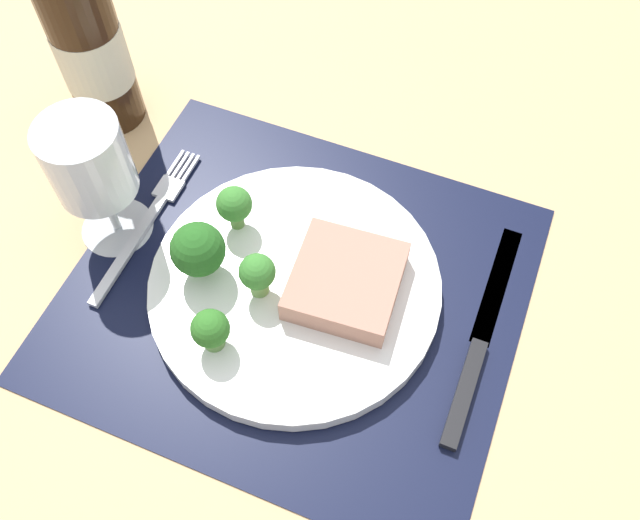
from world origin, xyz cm
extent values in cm
cube|color=tan|center=(0.00, 0.00, -1.50)|extent=(140.00, 110.00, 3.00)
cube|color=black|center=(0.00, 0.00, 0.15)|extent=(40.65, 35.94, 0.30)
cylinder|color=white|center=(0.00, 0.00, 1.10)|extent=(26.52, 26.52, 1.60)
cube|color=tan|center=(4.48, 1.07, 3.22)|extent=(9.91, 10.15, 2.64)
cylinder|color=#6B994C|center=(-2.54, -1.97, 2.84)|extent=(1.67, 1.67, 1.88)
sphere|color=#387A2D|center=(-2.54, -1.97, 5.15)|extent=(3.22, 3.22, 3.22)
cylinder|color=#5B8942|center=(-7.48, 3.73, 2.82)|extent=(1.33, 1.33, 1.83)
sphere|color=#387A2D|center=(-7.48, 3.73, 5.14)|extent=(3.33, 3.33, 3.33)
cylinder|color=#6B994C|center=(-8.13, -2.03, 2.67)|extent=(1.25, 1.25, 1.54)
sphere|color=#235B1E|center=(-8.13, -2.03, 5.51)|extent=(4.87, 4.87, 4.87)
cylinder|color=#5B8942|center=(-3.97, -8.10, 2.62)|extent=(1.82, 1.82, 1.45)
sphere|color=#2D6B23|center=(-3.97, -8.10, 4.75)|extent=(3.29, 3.29, 3.29)
cube|color=silver|center=(-16.36, -2.00, 0.55)|extent=(1.00, 13.00, 0.50)
cube|color=silver|center=(-16.36, 5.80, 0.55)|extent=(2.40, 2.60, 0.40)
cube|color=silver|center=(-17.26, 8.90, 0.55)|extent=(0.30, 3.60, 0.35)
cube|color=silver|center=(-16.66, 8.90, 0.55)|extent=(0.30, 3.60, 0.35)
cube|color=silver|center=(-16.06, 8.90, 0.55)|extent=(0.30, 3.60, 0.35)
cube|color=silver|center=(-15.46, 8.90, 0.55)|extent=(0.30, 3.60, 0.35)
cube|color=black|center=(17.11, -3.90, 0.70)|extent=(1.40, 10.00, 0.80)
cube|color=silver|center=(17.11, 7.60, 0.45)|extent=(1.80, 13.00, 0.30)
cylinder|color=#331E0F|center=(-27.16, 13.02, 9.25)|extent=(6.84, 6.84, 18.51)
cylinder|color=beige|center=(-27.16, 13.02, 8.33)|extent=(6.98, 6.98, 6.48)
cylinder|color=silver|center=(-18.89, 0.04, 0.20)|extent=(6.95, 6.95, 0.40)
cylinder|color=silver|center=(-18.89, 0.04, 3.53)|extent=(0.80, 0.80, 6.25)
cylinder|color=silver|center=(-18.89, 0.04, 10.36)|extent=(7.19, 7.19, 7.42)
cylinder|color=#560C19|center=(-18.89, 0.04, 8.24)|extent=(6.33, 6.33, 3.17)
camera|label=1|loc=(13.28, -26.76, 54.83)|focal=37.85mm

